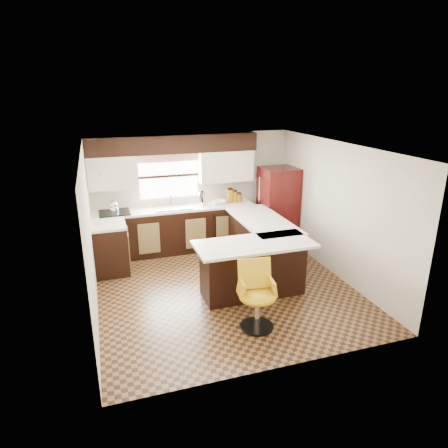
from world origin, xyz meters
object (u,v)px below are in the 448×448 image
object	(u,v)px
peninsula_long	(259,244)
peninsula_return	(253,269)
bar_chair	(258,297)
refrigerator	(278,207)

from	to	relation	value
peninsula_long	peninsula_return	distance (m)	1.11
peninsula_long	peninsula_return	xyz separation A→B (m)	(-0.53, -0.97, 0.00)
peninsula_long	bar_chair	xyz separation A→B (m)	(-0.83, -1.93, 0.04)
peninsula_long	refrigerator	distance (m)	1.32
peninsula_return	bar_chair	size ratio (longest dim) A/B	1.68
peninsula_return	refrigerator	distance (m)	2.39
peninsula_long	refrigerator	xyz separation A→B (m)	(0.82, 0.96, 0.40)
peninsula_return	bar_chair	world-z (taller)	bar_chair
peninsula_return	refrigerator	size ratio (longest dim) A/B	0.97
peninsula_return	bar_chair	xyz separation A→B (m)	(-0.31, -0.95, 0.04)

